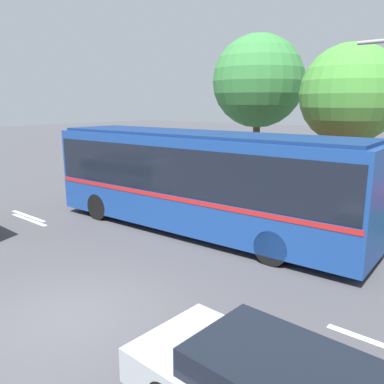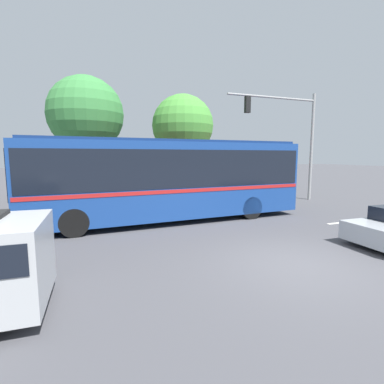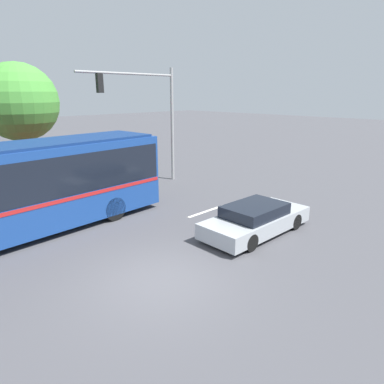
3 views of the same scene
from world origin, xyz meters
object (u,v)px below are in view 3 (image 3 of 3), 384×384
Objects in this scene: sedan_foreground at (256,219)px; city_bus at (15,186)px; street_tree_centre at (19,103)px; traffic_light_pole at (152,108)px.

city_bus is at bearing 138.37° from sedan_foreground.
city_bus is 2.47× the size of sedan_foreground.
street_tree_centre is at bearing -116.25° from city_bus.
sedan_foreground is at bearing 133.84° from city_bus.
traffic_light_pole is (8.42, 2.61, 2.40)m from city_bus.
traffic_light_pole is 6.79m from street_tree_centre.
sedan_foreground is 0.72× the size of traffic_light_pole.
sedan_foreground is 13.40m from street_tree_centre.
city_bus is at bearing 17.19° from traffic_light_pole.
traffic_light_pole is (2.03, 8.61, 3.78)m from sedan_foreground.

